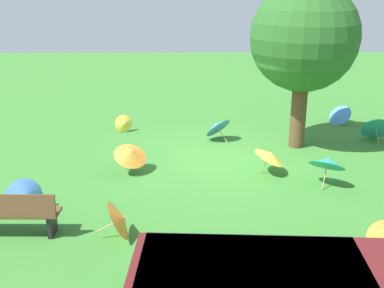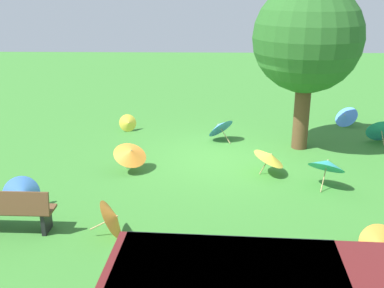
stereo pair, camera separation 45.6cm
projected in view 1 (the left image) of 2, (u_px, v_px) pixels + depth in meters
ground at (226, 157)px, 12.77m from camera, size 40.00×40.00×0.00m
park_bench at (15, 214)px, 8.67m from camera, size 1.61×0.52×0.90m
shade_tree at (304, 38)px, 12.62m from camera, size 2.96×2.96×4.59m
parasol_teal_0 at (328, 162)px, 10.85m from camera, size 1.14×1.13×0.87m
parasol_yellow_0 at (270, 155)px, 11.53m from camera, size 0.87×0.89×0.72m
parasol_teal_1 at (376, 127)px, 14.01m from camera, size 0.96×0.85×0.82m
parasol_blue_0 at (25, 197)px, 9.52m from camera, size 0.87×0.81×0.77m
parasol_orange_0 at (131, 154)px, 11.57m from camera, size 1.14×1.13×0.79m
parasol_yellow_3 at (124, 124)px, 14.79m from camera, size 0.63×0.57×0.57m
parasol_blue_1 at (339, 114)px, 15.66m from camera, size 0.95×0.99×0.66m
parasol_orange_4 at (121, 219)px, 8.64m from camera, size 0.74×0.83×0.76m
parasol_blue_3 at (217, 126)px, 14.02m from camera, size 1.06×1.07×0.79m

